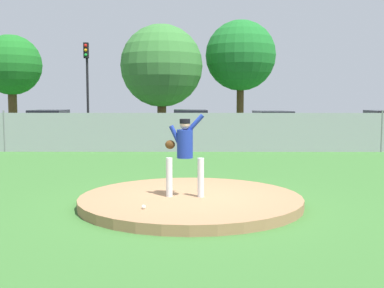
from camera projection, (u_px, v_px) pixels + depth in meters
name	position (u px, v px, depth m)	size (l,w,h in m)	color
ground_plane	(192.00, 165.00, 15.60)	(80.00, 80.00, 0.00)	#386B2D
asphalt_strip	(193.00, 142.00, 24.06)	(44.00, 7.00, 0.01)	#2B2B2D
pitchers_mound	(191.00, 200.00, 9.62)	(4.54, 4.54, 0.19)	#99704C
pitcher_youth	(184.00, 149.00, 9.43)	(0.79, 0.32, 1.68)	silver
baseball	(144.00, 207.00, 8.45)	(0.07, 0.07, 0.07)	white
chainlink_fence	(193.00, 132.00, 19.51)	(39.28, 0.07, 1.72)	gray
parked_car_white	(272.00, 128.00, 23.52)	(2.07, 4.35, 1.61)	silver
parked_car_charcoal	(49.00, 127.00, 24.13)	(1.94, 4.52, 1.65)	#232328
parked_car_slate	(190.00, 127.00, 23.78)	(1.94, 4.42, 1.66)	slate
traffic_cone_orange	(240.00, 139.00, 23.14)	(0.40, 0.40, 0.55)	orange
traffic_light_near	(87.00, 74.00, 27.66)	(0.28, 0.46, 5.49)	black
tree_broad_left	(11.00, 66.00, 31.65)	(4.04, 4.04, 6.54)	#4C331E
tree_leaning_west	(162.00, 66.00, 30.29)	(5.30, 5.30, 7.01)	#4C331E
tree_slender_far	(241.00, 56.00, 31.89)	(4.77, 4.77, 7.55)	#4C331E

